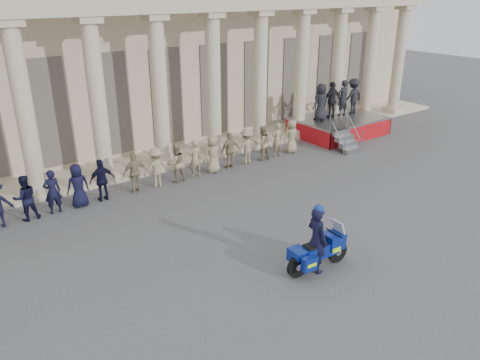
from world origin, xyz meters
name	(u,v)px	position (x,y,z in m)	size (l,w,h in m)	color
ground	(254,256)	(0.00, 0.00, 0.00)	(90.00, 90.00, 0.00)	#434346
building	(71,47)	(0.00, 14.74, 4.52)	(40.00, 12.50, 9.00)	tan
officer_rank	(85,184)	(-2.66, 6.30, 0.79)	(20.28, 0.60, 1.58)	black
reviewing_stand	(340,107)	(11.08, 7.05, 1.47)	(4.54, 4.28, 2.78)	gray
motorcycle	(319,251)	(1.05, -1.55, 0.57)	(2.06, 0.85, 1.32)	black
rider	(317,238)	(0.94, -1.54, 0.98)	(0.50, 0.72, 2.00)	black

